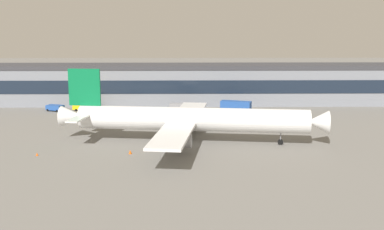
{
  "coord_description": "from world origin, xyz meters",
  "views": [
    {
      "loc": [
        -1.46,
        -92.23,
        22.79
      ],
      "look_at": [
        0.13,
        4.92,
        5.0
      ],
      "focal_mm": 43.3,
      "sensor_mm": 36.0,
      "label": 1
    }
  ],
  "objects": [
    {
      "name": "airliner",
      "position": [
        -0.79,
        1.04,
        4.85
      ],
      "size": [
        55.35,
        47.76,
        15.0
      ],
      "color": "white",
      "rests_on": "ground_plane"
    },
    {
      "name": "fuel_truck",
      "position": [
        13.08,
        35.27,
        1.88
      ],
      "size": [
        8.85,
        5.57,
        3.35
      ],
      "color": "#2651A5",
      "rests_on": "ground_plane"
    },
    {
      "name": "terminal_building",
      "position": [
        0.0,
        53.56,
        6.17
      ],
      "size": [
        175.73,
        16.65,
        12.29
      ],
      "color": "gray",
      "rests_on": "ground_plane"
    },
    {
      "name": "crew_van",
      "position": [
        -3.24,
        37.18,
        1.46
      ],
      "size": [
        5.31,
        2.52,
        2.55
      ],
      "color": "gray",
      "rests_on": "ground_plane"
    },
    {
      "name": "pushback_tractor",
      "position": [
        -38.49,
        39.08,
        1.05
      ],
      "size": [
        5.45,
        4.36,
        1.75
      ],
      "color": "#2651A5",
      "rests_on": "ground_plane"
    },
    {
      "name": "ground_plane",
      "position": [
        0.0,
        0.0,
        0.0
      ],
      "size": [
        600.0,
        600.0,
        0.0
      ],
      "primitive_type": "plane",
      "color": "slate"
    },
    {
      "name": "traffic_cone_1",
      "position": [
        -8.23,
        -5.43,
        0.29
      ],
      "size": [
        0.47,
        0.47,
        0.58
      ],
      "primitive_type": "cone",
      "color": "#F2590C",
      "rests_on": "ground_plane"
    },
    {
      "name": "traffic_cone_2",
      "position": [
        -11.69,
        -8.08,
        0.37
      ],
      "size": [
        0.6,
        0.6,
        0.75
      ],
      "primitive_type": "cone",
      "color": "#F2590C",
      "rests_on": "ground_plane"
    },
    {
      "name": "catering_truck",
      "position": [
        -29.7,
        39.58,
        2.29
      ],
      "size": [
        7.53,
        3.73,
        4.15
      ],
      "color": "yellow",
      "rests_on": "ground_plane"
    },
    {
      "name": "traffic_cone_0",
      "position": [
        -28.75,
        -9.1,
        0.3
      ],
      "size": [
        0.48,
        0.48,
        0.6
      ],
      "primitive_type": "cone",
      "color": "#F2590C",
      "rests_on": "ground_plane"
    }
  ]
}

